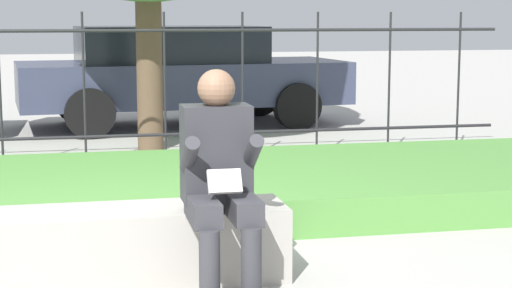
{
  "coord_description": "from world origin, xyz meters",
  "views": [
    {
      "loc": [
        -0.14,
        -4.8,
        1.53
      ],
      "look_at": [
        1.02,
        0.5,
        0.71
      ],
      "focal_mm": 60.0,
      "sensor_mm": 36.0,
      "label": 1
    }
  ],
  "objects": [
    {
      "name": "ground_plane",
      "position": [
        0.0,
        0.0,
        0.0
      ],
      "size": [
        60.0,
        60.0,
        0.0
      ],
      "primitive_type": "plane",
      "color": "#B2AFA8"
    },
    {
      "name": "stone_bench",
      "position": [
        -0.19,
        0.0,
        0.19
      ],
      "size": [
        2.52,
        0.48,
        0.43
      ],
      "color": "#ADA89E",
      "rests_on": "ground_plane"
    },
    {
      "name": "person_seated_reader",
      "position": [
        0.65,
        -0.27,
        0.67
      ],
      "size": [
        0.42,
        0.73,
        1.23
      ],
      "color": "black",
      "rests_on": "ground_plane"
    },
    {
      "name": "grass_berm",
      "position": [
        0.0,
        1.91,
        0.14
      ],
      "size": [
        10.87,
        2.43,
        0.28
      ],
      "color": "#569342",
      "rests_on": "ground_plane"
    },
    {
      "name": "iron_fence",
      "position": [
        0.0,
        3.88,
        0.82
      ],
      "size": [
        8.87,
        0.03,
        1.56
      ],
      "color": "#232326",
      "rests_on": "ground_plane"
    },
    {
      "name": "car_parked_center",
      "position": [
        1.34,
        6.93,
        0.74
      ],
      "size": [
        4.56,
        2.21,
        1.37
      ],
      "rotation": [
        0.0,
        0.0,
        0.09
      ],
      "color": "#383D56",
      "rests_on": "ground_plane"
    }
  ]
}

